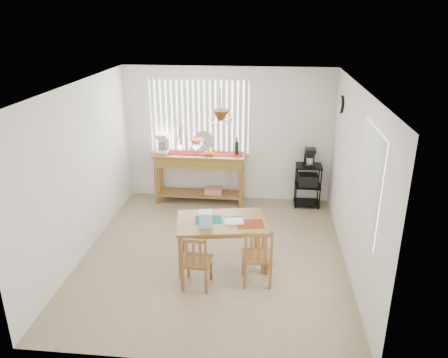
# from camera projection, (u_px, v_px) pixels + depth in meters

# --- Properties ---
(ground) EXTENTS (4.00, 4.50, 0.01)m
(ground) POSITION_uv_depth(u_px,v_px,m) (214.00, 254.00, 6.81)
(ground) COLOR tan
(room_shell) EXTENTS (4.20, 4.70, 2.70)m
(room_shell) POSITION_uv_depth(u_px,v_px,m) (213.00, 150.00, 6.21)
(room_shell) COLOR white
(room_shell) RESTS_ON ground
(sideboard) EXTENTS (1.75, 0.49, 0.99)m
(sideboard) POSITION_uv_depth(u_px,v_px,m) (200.00, 166.00, 8.42)
(sideboard) COLOR olive
(sideboard) RESTS_ON ground
(sideboard_items) EXTENTS (1.66, 0.42, 0.75)m
(sideboard_items) POSITION_uv_depth(u_px,v_px,m) (184.00, 145.00, 8.32)
(sideboard_items) COLOR maroon
(sideboard_items) RESTS_ON sideboard
(wire_cart) EXTENTS (0.48, 0.39, 0.82)m
(wire_cart) POSITION_uv_depth(u_px,v_px,m) (308.00, 182.00, 8.33)
(wire_cart) COLOR black
(wire_cart) RESTS_ON ground
(cart_items) EXTENTS (0.19, 0.23, 0.34)m
(cart_items) POSITION_uv_depth(u_px,v_px,m) (310.00, 157.00, 8.16)
(cart_items) COLOR black
(cart_items) RESTS_ON wire_cart
(dining_table) EXTENTS (1.40, 1.03, 0.69)m
(dining_table) POSITION_uv_depth(u_px,v_px,m) (221.00, 226.00, 6.39)
(dining_table) COLOR olive
(dining_table) RESTS_ON ground
(table_items) EXTENTS (1.04, 0.46, 0.22)m
(table_items) POSITION_uv_depth(u_px,v_px,m) (213.00, 219.00, 6.22)
(table_items) COLOR #147270
(table_items) RESTS_ON dining_table
(chair_left) EXTENTS (0.40, 0.40, 0.82)m
(chair_left) POSITION_uv_depth(u_px,v_px,m) (196.00, 262.00, 5.86)
(chair_left) COLOR olive
(chair_left) RESTS_ON ground
(chair_right) EXTENTS (0.44, 0.44, 0.86)m
(chair_right) POSITION_uv_depth(u_px,v_px,m) (257.00, 257.00, 5.94)
(chair_right) COLOR olive
(chair_right) RESTS_ON ground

